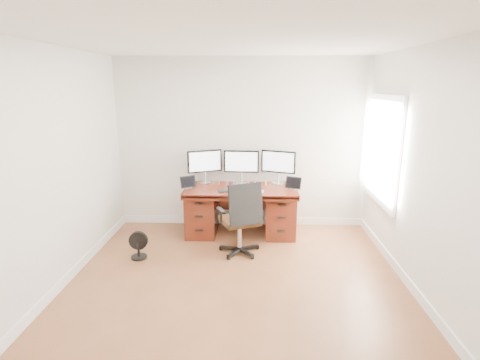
{
  "coord_description": "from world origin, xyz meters",
  "views": [
    {
      "loc": [
        0.2,
        -3.68,
        2.27
      ],
      "look_at": [
        0.0,
        1.5,
        0.95
      ],
      "focal_mm": 28.0,
      "sensor_mm": 36.0,
      "label": 1
    }
  ],
  "objects_px": {
    "desk": "(241,209)",
    "office_chair": "(241,231)",
    "keyboard": "(242,190)",
    "monitor_center": "(241,163)",
    "floor_fan": "(138,246)"
  },
  "relations": [
    {
      "from": "office_chair",
      "to": "monitor_center",
      "type": "xyz_separation_m",
      "value": [
        -0.03,
        0.98,
        0.74
      ]
    },
    {
      "from": "desk",
      "to": "office_chair",
      "type": "height_order",
      "value": "office_chair"
    },
    {
      "from": "office_chair",
      "to": "monitor_center",
      "type": "distance_m",
      "value": 1.23
    },
    {
      "from": "office_chair",
      "to": "monitor_center",
      "type": "relative_size",
      "value": 1.88
    },
    {
      "from": "office_chair",
      "to": "keyboard",
      "type": "height_order",
      "value": "office_chair"
    },
    {
      "from": "desk",
      "to": "floor_fan",
      "type": "height_order",
      "value": "desk"
    },
    {
      "from": "desk",
      "to": "monitor_center",
      "type": "bearing_deg",
      "value": 90.02
    },
    {
      "from": "keyboard",
      "to": "desk",
      "type": "bearing_deg",
      "value": 77.12
    },
    {
      "from": "monitor_center",
      "to": "floor_fan",
      "type": "bearing_deg",
      "value": -136.5
    },
    {
      "from": "desk",
      "to": "monitor_center",
      "type": "height_order",
      "value": "monitor_center"
    },
    {
      "from": "floor_fan",
      "to": "keyboard",
      "type": "height_order",
      "value": "keyboard"
    },
    {
      "from": "desk",
      "to": "keyboard",
      "type": "relative_size",
      "value": 6.58
    },
    {
      "from": "floor_fan",
      "to": "monitor_center",
      "type": "relative_size",
      "value": 0.67
    },
    {
      "from": "floor_fan",
      "to": "keyboard",
      "type": "relative_size",
      "value": 1.43
    },
    {
      "from": "desk",
      "to": "floor_fan",
      "type": "xyz_separation_m",
      "value": [
        -1.35,
        -0.93,
        -0.22
      ]
    }
  ]
}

